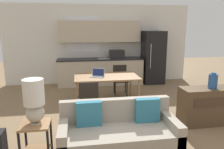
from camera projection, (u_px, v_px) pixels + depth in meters
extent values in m
cube|color=silver|center=(99.00, 44.00, 7.62)|extent=(6.40, 0.06, 2.70)
cube|color=white|center=(83.00, 34.00, 7.42)|extent=(1.09, 0.01, 1.19)
cube|color=beige|center=(101.00, 72.00, 7.49)|extent=(2.86, 0.62, 0.86)
cube|color=#232326|center=(100.00, 59.00, 7.39)|extent=(2.89, 0.65, 0.04)
cube|color=#B2B5B7|center=(105.00, 59.00, 7.36)|extent=(0.48, 0.36, 0.01)
cylinder|color=#B7BABC|center=(105.00, 54.00, 7.50)|extent=(0.02, 0.02, 0.24)
cube|color=beige|center=(100.00, 31.00, 7.33)|extent=(2.71, 0.34, 0.70)
cube|color=black|center=(117.00, 54.00, 7.39)|extent=(0.48, 0.36, 0.28)
cube|color=black|center=(153.00, 57.00, 7.62)|extent=(0.71, 0.68, 1.81)
cylinder|color=silver|center=(151.00, 56.00, 7.22)|extent=(0.02, 0.02, 0.82)
cube|color=olive|center=(106.00, 77.00, 5.49)|extent=(1.59, 0.96, 0.04)
cylinder|color=olive|center=(77.00, 97.00, 5.05)|extent=(0.05, 0.05, 0.70)
cylinder|color=olive|center=(139.00, 94.00, 5.28)|extent=(0.05, 0.05, 0.70)
cylinder|color=olive|center=(77.00, 88.00, 5.86)|extent=(0.05, 0.05, 0.70)
cylinder|color=olive|center=(131.00, 85.00, 6.09)|extent=(0.05, 0.05, 0.70)
cylinder|color=#3D2D1E|center=(67.00, 144.00, 3.63)|extent=(0.05, 0.05, 0.10)
cylinder|color=#3D2D1E|center=(161.00, 136.00, 3.88)|extent=(0.05, 0.05, 0.10)
cube|color=gray|center=(119.00, 138.00, 3.41)|extent=(1.83, 0.80, 0.30)
cube|color=gray|center=(116.00, 118.00, 3.68)|extent=(1.83, 0.14, 0.69)
cube|color=gray|center=(64.00, 138.00, 3.26)|extent=(0.14, 0.80, 0.44)
cube|color=gray|center=(171.00, 130.00, 3.52)|extent=(0.14, 0.80, 0.44)
cube|color=teal|center=(89.00, 114.00, 3.45)|extent=(0.40, 0.13, 0.40)
cube|color=teal|center=(147.00, 110.00, 3.60)|extent=(0.40, 0.13, 0.40)
cube|color=olive|center=(35.00, 125.00, 3.19)|extent=(0.42, 0.42, 0.03)
cube|color=black|center=(48.00, 148.00, 3.09)|extent=(0.03, 0.03, 0.54)
cube|color=black|center=(26.00, 137.00, 3.40)|extent=(0.03, 0.03, 0.54)
cube|color=black|center=(51.00, 135.00, 3.46)|extent=(0.03, 0.03, 0.54)
cylinder|color=#B2A893|center=(36.00, 122.00, 3.20)|extent=(0.16, 0.16, 0.02)
sphere|color=#B2A893|center=(35.00, 113.00, 3.17)|extent=(0.26, 0.26, 0.26)
cylinder|color=beige|center=(34.00, 92.00, 3.10)|extent=(0.30, 0.30, 0.38)
cube|color=brown|center=(211.00, 105.00, 4.46)|extent=(1.30, 0.45, 0.75)
cube|color=#413020|center=(219.00, 102.00, 4.21)|extent=(1.04, 0.01, 0.18)
cylinder|color=#234C84|center=(213.00, 81.00, 4.31)|extent=(0.17, 0.17, 0.28)
cylinder|color=#234C84|center=(214.00, 74.00, 4.28)|extent=(0.09, 0.09, 0.03)
cube|color=black|center=(88.00, 99.00, 4.70)|extent=(0.44, 0.44, 0.04)
cube|color=black|center=(89.00, 92.00, 4.47)|extent=(0.40, 0.05, 0.40)
cylinder|color=black|center=(95.00, 105.00, 4.94)|extent=(0.03, 0.03, 0.41)
cylinder|color=black|center=(80.00, 107.00, 4.88)|extent=(0.03, 0.03, 0.41)
cylinder|color=black|center=(97.00, 111.00, 4.62)|extent=(0.03, 0.03, 0.41)
cylinder|color=black|center=(81.00, 112.00, 4.55)|extent=(0.03, 0.03, 0.41)
cube|color=black|center=(120.00, 80.00, 6.33)|extent=(0.45, 0.45, 0.04)
cube|color=black|center=(120.00, 72.00, 6.48)|extent=(0.40, 0.06, 0.40)
cylinder|color=black|center=(115.00, 89.00, 6.20)|extent=(0.03, 0.03, 0.41)
cylinder|color=black|center=(127.00, 89.00, 6.23)|extent=(0.03, 0.03, 0.41)
cylinder|color=black|center=(114.00, 86.00, 6.54)|extent=(0.03, 0.03, 0.41)
cylinder|color=black|center=(125.00, 86.00, 6.56)|extent=(0.03, 0.03, 0.41)
cube|color=#B7BABC|center=(97.00, 77.00, 5.37)|extent=(0.38, 0.33, 0.02)
cube|color=#B7BABC|center=(98.00, 72.00, 5.46)|extent=(0.32, 0.17, 0.20)
cube|color=navy|center=(98.00, 72.00, 5.45)|extent=(0.28, 0.15, 0.17)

